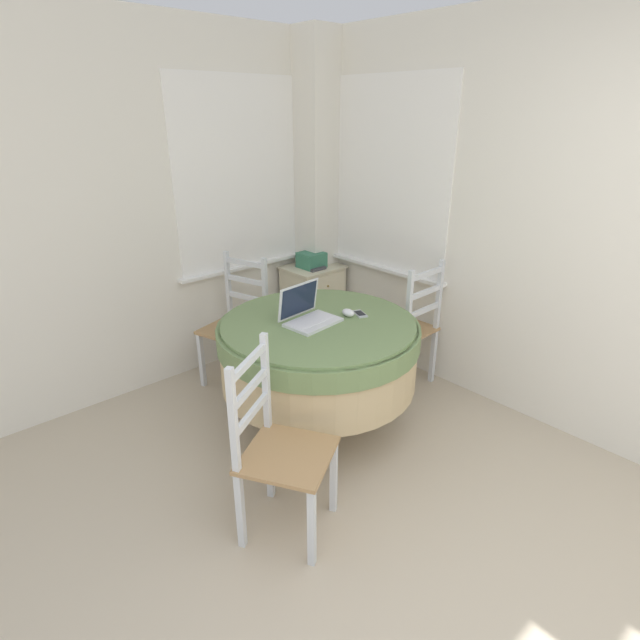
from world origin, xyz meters
TOP-DOWN VIEW (x-y plane):
  - corner_room_shell at (1.16, 2.08)m, footprint 4.24×5.15m
  - round_dining_table at (0.82, 2.00)m, footprint 1.24×1.24m
  - laptop at (0.77, 2.04)m, footprint 0.34×0.28m
  - computer_mouse at (1.02, 1.94)m, footprint 0.06×0.09m
  - cell_phone at (1.09, 1.91)m, footprint 0.10×0.13m
  - dining_chair_near_back_window at (0.80, 2.89)m, footprint 0.50×0.51m
  - dining_chair_near_right_window at (1.70, 1.99)m, footprint 0.42×0.41m
  - dining_chair_camera_near at (0.11, 1.50)m, footprint 0.56×0.56m
  - corner_cabinet at (1.71, 3.06)m, footprint 0.48×0.41m
  - storage_box at (1.69, 3.05)m, footprint 0.20×0.19m
  - book_on_cabinet at (1.67, 3.04)m, footprint 0.16×0.23m

SIDE VIEW (x-z plane):
  - corner_cabinet at x=1.71m, z-range 0.00..0.70m
  - dining_chair_near_back_window at x=0.80m, z-range -0.03..0.95m
  - dining_chair_near_right_window at x=1.70m, z-range -0.03..0.95m
  - dining_chair_camera_near at x=0.11m, z-range -0.03..0.95m
  - round_dining_table at x=0.82m, z-range 0.20..0.96m
  - book_on_cabinet at x=1.67m, z-range 0.70..0.72m
  - storage_box at x=1.69m, z-range 0.70..0.83m
  - cell_phone at x=1.09m, z-range 0.76..0.77m
  - computer_mouse at x=1.02m, z-range 0.76..0.81m
  - laptop at x=0.77m, z-range 0.70..0.93m
  - corner_room_shell at x=1.16m, z-range 0.00..2.55m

